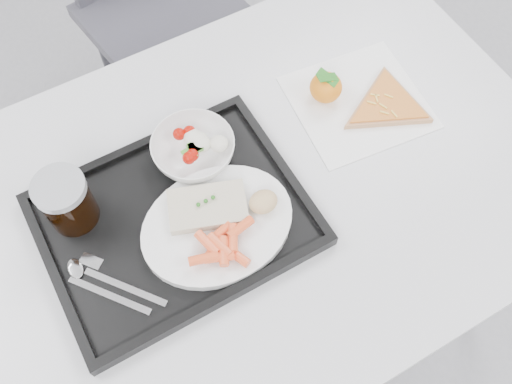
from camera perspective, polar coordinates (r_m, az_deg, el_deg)
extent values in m
cube|color=#BBBBBD|center=(1.05, -1.08, -0.33)|extent=(1.20, 0.80, 0.03)
cylinder|color=#47474C|center=(1.70, 9.68, 10.56)|extent=(0.04, 0.04, 0.72)
cube|color=#3A3941|center=(1.74, -8.81, 16.63)|extent=(0.48, 0.48, 0.04)
cylinder|color=#47474C|center=(1.77, -10.52, 5.49)|extent=(0.03, 0.03, 0.43)
cylinder|color=#47474C|center=(1.85, -0.30, 10.17)|extent=(0.03, 0.03, 0.43)
cylinder|color=#47474C|center=(2.00, -14.88, 12.86)|extent=(0.03, 0.03, 0.43)
cylinder|color=#47474C|center=(2.07, -5.45, 16.93)|extent=(0.03, 0.03, 0.43)
cube|color=black|center=(1.01, -8.09, -2.90)|extent=(0.45, 0.35, 0.01)
cube|color=black|center=(1.08, -12.00, 4.38)|extent=(0.45, 0.02, 0.01)
cube|color=black|center=(0.94, -3.71, -10.60)|extent=(0.45, 0.02, 0.01)
cube|color=black|center=(1.04, 2.55, 2.73)|extent=(0.02, 0.32, 0.01)
cube|color=black|center=(1.00, -19.42, -7.98)|extent=(0.02, 0.32, 0.01)
cylinder|color=white|center=(0.98, -3.88, -3.31)|extent=(0.27, 0.27, 0.02)
cube|color=beige|center=(0.98, -4.86, -1.47)|extent=(0.15, 0.12, 0.02)
sphere|color=#236B1C|center=(0.97, -5.79, -1.26)|extent=(0.01, 0.01, 0.01)
sphere|color=#236B1C|center=(0.97, -5.06, -0.90)|extent=(0.01, 0.01, 0.01)
sphere|color=#236B1C|center=(0.97, -4.33, -0.54)|extent=(0.01, 0.01, 0.01)
ellipsoid|color=#D8AF7C|center=(0.97, 0.73, -0.98)|extent=(0.06, 0.05, 0.03)
imported|color=white|center=(1.04, -6.28, 4.24)|extent=(0.15, 0.15, 0.05)
cylinder|color=black|center=(1.01, -18.31, -1.02)|extent=(0.08, 0.08, 0.10)
cylinder|color=#A5A8AD|center=(0.96, -19.16, 0.40)|extent=(0.09, 0.09, 0.01)
cube|color=silver|center=(0.97, -14.42, -9.99)|extent=(0.10, 0.13, 0.00)
ellipsoid|color=silver|center=(1.00, -17.64, -7.31)|extent=(0.04, 0.05, 0.01)
cube|color=silver|center=(0.97, -12.91, -9.27)|extent=(0.10, 0.13, 0.00)
cube|color=silver|center=(1.00, -16.16, -6.66)|extent=(0.04, 0.04, 0.00)
cube|color=white|center=(1.16, 10.16, 8.85)|extent=(0.27, 0.27, 0.00)
ellipsoid|color=#FF5500|center=(1.13, 7.00, 10.35)|extent=(0.07, 0.07, 0.06)
cube|color=#236B1C|center=(1.11, 7.17, 11.31)|extent=(0.04, 0.05, 0.02)
cube|color=#236B1C|center=(1.11, 7.17, 11.31)|extent=(0.04, 0.02, 0.02)
cylinder|color=tan|center=(1.16, 12.96, 8.47)|extent=(0.21, 0.21, 0.01)
cylinder|color=red|center=(1.15, 13.04, 8.70)|extent=(0.19, 0.19, 0.00)
cube|color=#EABC47|center=(1.14, 12.59, 8.39)|extent=(0.01, 0.02, 0.00)
cube|color=#EABC47|center=(1.15, 11.96, 9.15)|extent=(0.01, 0.02, 0.00)
cube|color=#EABC47|center=(1.13, 12.71, 7.74)|extent=(0.01, 0.02, 0.00)
cube|color=#EABC47|center=(1.16, 13.12, 9.33)|extent=(0.01, 0.02, 0.00)
cube|color=#EABC47|center=(1.14, 13.64, 7.61)|extent=(0.00, 0.02, 0.00)
cube|color=#EABC47|center=(1.16, 11.81, 9.47)|extent=(0.02, 0.01, 0.00)
cube|color=#EABC47|center=(1.14, 11.49, 8.74)|extent=(0.01, 0.02, 0.00)
cylinder|color=#F4582B|center=(0.95, -1.56, -3.58)|extent=(0.05, 0.03, 0.02)
cylinder|color=#F4582B|center=(0.93, -5.26, -6.64)|extent=(0.05, 0.03, 0.02)
cylinder|color=#F4582B|center=(0.94, -1.97, -6.35)|extent=(0.03, 0.05, 0.02)
cylinder|color=#F4582B|center=(0.95, -4.24, -5.68)|extent=(0.05, 0.04, 0.02)
cylinder|color=#F4582B|center=(0.93, -3.69, -6.51)|extent=(0.05, 0.03, 0.02)
cylinder|color=#F4582B|center=(0.95, -3.71, -4.18)|extent=(0.05, 0.03, 0.02)
cylinder|color=#F4582B|center=(0.94, -3.63, -5.33)|extent=(0.03, 0.05, 0.02)
cylinder|color=#F4582B|center=(0.94, -2.32, -4.65)|extent=(0.04, 0.05, 0.02)
cylinder|color=#F4582B|center=(0.94, -4.89, -5.11)|extent=(0.03, 0.05, 0.02)
cylinder|color=#F4582B|center=(0.94, -3.23, -5.95)|extent=(0.04, 0.05, 0.02)
sphere|color=#A10D04|center=(1.02, -6.38, 3.69)|extent=(0.02, 0.02, 0.02)
sphere|color=#A10D04|center=(1.02, -6.73, 3.39)|extent=(0.02, 0.02, 0.02)
sphere|color=#A10D04|center=(1.05, -7.70, 5.77)|extent=(0.02, 0.02, 0.02)
sphere|color=#A10D04|center=(1.05, -6.66, 6.01)|extent=(0.02, 0.02, 0.02)
ellipsoid|color=silver|center=(1.04, -5.72, 5.19)|extent=(0.03, 0.03, 0.03)
ellipsoid|color=silver|center=(1.04, -5.45, 4.83)|extent=(0.03, 0.03, 0.03)
ellipsoid|color=silver|center=(1.05, -6.32, 5.33)|extent=(0.03, 0.03, 0.03)
ellipsoid|color=silver|center=(1.05, -6.31, 5.44)|extent=(0.03, 0.03, 0.03)
ellipsoid|color=silver|center=(1.04, -3.73, 4.84)|extent=(0.03, 0.03, 0.03)
cube|color=#43812A|center=(1.03, -6.13, 4.48)|extent=(0.03, 0.03, 0.00)
cube|color=#43812A|center=(1.03, -6.09, 4.48)|extent=(0.03, 0.03, 0.00)
cube|color=#43812A|center=(1.02, -6.69, 3.82)|extent=(0.02, 0.02, 0.00)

